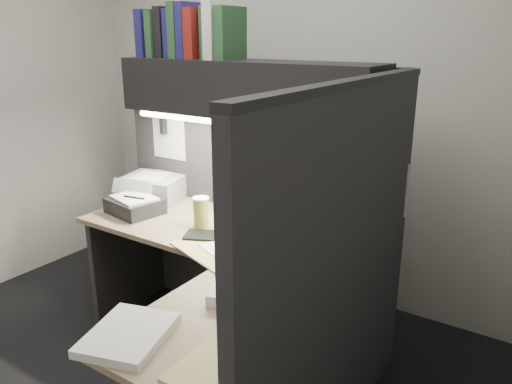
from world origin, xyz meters
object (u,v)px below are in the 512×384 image
Objects in this scene: desk at (206,341)px; notebook_stack at (135,206)px; telephone at (331,242)px; printer at (154,187)px; monitor at (255,185)px; keyboard at (223,237)px; overhead_shelf at (245,89)px; coffee_cup at (201,213)px.

desk is 1.11m from notebook_stack.
telephone is at bearing 65.15° from desk.
desk is 1.34m from printer.
notebook_stack is (-0.68, -0.31, -0.17)m from monitor.
desk is 4.04× the size of keyboard.
printer is at bearing 179.93° from overhead_shelf.
monitor is at bearing 108.45° from desk.
coffee_cup is 0.43× the size of printer.
telephone is 0.56× the size of printer.
telephone is 0.76m from coffee_cup.
monitor is 0.39m from keyboard.
telephone is at bearing -9.72° from overhead_shelf.
notebook_stack is at bearing -163.45° from telephone.
overhead_shelf is 0.82m from keyboard.
printer is (-1.05, 0.75, 0.36)m from desk.
overhead_shelf is at bearing 22.89° from notebook_stack.
coffee_cup is (-0.45, 0.53, 0.37)m from desk.
desk is 0.79m from coffee_cup.
printer is at bearing 159.50° from coffee_cup.
coffee_cup is at bearing -124.27° from overhead_shelf.
telephone is at bearing -19.72° from printer.
printer is 0.29m from notebook_stack.
desk is 3.17× the size of monitor.
monitor is 0.80m from printer.
keyboard is (0.06, -0.29, -0.76)m from overhead_shelf.
monitor is at bearing 174.34° from telephone.
desk is 1.33m from overhead_shelf.
monitor reaches higher than notebook_stack.
printer is at bearing 134.99° from keyboard.
keyboard is (-0.24, 0.46, 0.30)m from desk.
keyboard is 1.10× the size of printer.
coffee_cup is at bearing 5.63° from notebook_stack.
overhead_shelf is 5.03× the size of notebook_stack.
telephone is 1.30× the size of coffee_cup.
telephone is (0.54, 0.19, 0.03)m from keyboard.
coffee_cup is 0.54× the size of notebook_stack.
desk is 5.51× the size of notebook_stack.
monitor reaches higher than telephone.
monitor is 0.35m from coffee_cup.
notebook_stack is (-0.49, -0.05, -0.04)m from coffee_cup.
printer is (-1.35, 0.10, 0.03)m from telephone.
coffee_cup is at bearing -162.12° from telephone.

